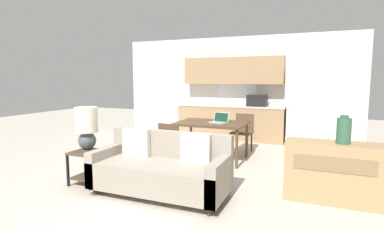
{
  "coord_description": "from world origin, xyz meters",
  "views": [
    {
      "loc": [
        2.02,
        -3.35,
        1.58
      ],
      "look_at": [
        0.04,
        1.5,
        0.95
      ],
      "focal_mm": 28.0,
      "sensor_mm": 36.0,
      "label": 1
    }
  ],
  "objects_px": {
    "refrigerator": "(305,109)",
    "credenza": "(332,172)",
    "couch": "(162,169)",
    "dining_chair_near_left": "(172,143)",
    "dining_chair_far_right": "(243,130)",
    "table_lamp": "(87,126)",
    "side_table": "(88,162)",
    "laptop": "(220,120)",
    "dining_table": "(212,126)",
    "vase": "(344,130)"
  },
  "relations": [
    {
      "from": "side_table",
      "to": "laptop",
      "type": "relative_size",
      "value": 1.36
    },
    {
      "from": "dining_chair_near_left",
      "to": "table_lamp",
      "type": "bearing_deg",
      "value": 57.5
    },
    {
      "from": "refrigerator",
      "to": "side_table",
      "type": "relative_size",
      "value": 3.47
    },
    {
      "from": "credenza",
      "to": "vase",
      "type": "xyz_separation_m",
      "value": [
        0.1,
        -0.02,
        0.56
      ]
    },
    {
      "from": "couch",
      "to": "table_lamp",
      "type": "distance_m",
      "value": 1.35
    },
    {
      "from": "refrigerator",
      "to": "dining_table",
      "type": "height_order",
      "value": "refrigerator"
    },
    {
      "from": "credenza",
      "to": "laptop",
      "type": "relative_size",
      "value": 3.13
    },
    {
      "from": "side_table",
      "to": "laptop",
      "type": "distance_m",
      "value": 2.54
    },
    {
      "from": "refrigerator",
      "to": "credenza",
      "type": "relative_size",
      "value": 1.5
    },
    {
      "from": "dining_chair_near_left",
      "to": "refrigerator",
      "type": "bearing_deg",
      "value": -120.08
    },
    {
      "from": "dining_table",
      "to": "credenza",
      "type": "bearing_deg",
      "value": -32.68
    },
    {
      "from": "dining_table",
      "to": "table_lamp",
      "type": "relative_size",
      "value": 2.02
    },
    {
      "from": "refrigerator",
      "to": "credenza",
      "type": "distance_m",
      "value": 3.47
    },
    {
      "from": "table_lamp",
      "to": "dining_chair_far_right",
      "type": "distance_m",
      "value": 3.36
    },
    {
      "from": "refrigerator",
      "to": "laptop",
      "type": "relative_size",
      "value": 4.7
    },
    {
      "from": "refrigerator",
      "to": "dining_chair_far_right",
      "type": "distance_m",
      "value": 1.75
    },
    {
      "from": "dining_table",
      "to": "table_lamp",
      "type": "bearing_deg",
      "value": -123.24
    },
    {
      "from": "side_table",
      "to": "credenza",
      "type": "relative_size",
      "value": 0.43
    },
    {
      "from": "refrigerator",
      "to": "dining_chair_near_left",
      "type": "bearing_deg",
      "value": -125.29
    },
    {
      "from": "vase",
      "to": "laptop",
      "type": "bearing_deg",
      "value": 145.94
    },
    {
      "from": "refrigerator",
      "to": "couch",
      "type": "distance_m",
      "value": 4.38
    },
    {
      "from": "refrigerator",
      "to": "laptop",
      "type": "height_order",
      "value": "refrigerator"
    },
    {
      "from": "refrigerator",
      "to": "vase",
      "type": "relative_size",
      "value": 4.86
    },
    {
      "from": "credenza",
      "to": "dining_chair_near_left",
      "type": "bearing_deg",
      "value": 169.28
    },
    {
      "from": "vase",
      "to": "table_lamp",
      "type": "bearing_deg",
      "value": -169.83
    },
    {
      "from": "table_lamp",
      "to": "dining_chair_far_right",
      "type": "relative_size",
      "value": 0.8
    },
    {
      "from": "dining_chair_near_left",
      "to": "vase",
      "type": "bearing_deg",
      "value": 174.44
    },
    {
      "from": "couch",
      "to": "dining_chair_near_left",
      "type": "xyz_separation_m",
      "value": [
        -0.37,
        1.08,
        0.13
      ]
    },
    {
      "from": "dining_chair_far_right",
      "to": "refrigerator",
      "type": "bearing_deg",
      "value": 48.99
    },
    {
      "from": "dining_table",
      "to": "dining_chair_far_right",
      "type": "relative_size",
      "value": 1.62
    },
    {
      "from": "couch",
      "to": "dining_chair_near_left",
      "type": "height_order",
      "value": "couch"
    },
    {
      "from": "couch",
      "to": "laptop",
      "type": "relative_size",
      "value": 4.98
    },
    {
      "from": "table_lamp",
      "to": "vase",
      "type": "distance_m",
      "value": 3.56
    },
    {
      "from": "couch",
      "to": "dining_chair_far_right",
      "type": "height_order",
      "value": "couch"
    },
    {
      "from": "dining_chair_far_right",
      "to": "laptop",
      "type": "bearing_deg",
      "value": -104.26
    },
    {
      "from": "couch",
      "to": "credenza",
      "type": "xyz_separation_m",
      "value": [
        2.16,
        0.6,
        0.04
      ]
    },
    {
      "from": "dining_table",
      "to": "credenza",
      "type": "height_order",
      "value": "credenza"
    },
    {
      "from": "dining_chair_near_left",
      "to": "side_table",
      "type": "bearing_deg",
      "value": 59.01
    },
    {
      "from": "table_lamp",
      "to": "vase",
      "type": "xyz_separation_m",
      "value": [
        3.5,
        0.63,
        0.07
      ]
    },
    {
      "from": "refrigerator",
      "to": "table_lamp",
      "type": "relative_size",
      "value": 2.65
    },
    {
      "from": "table_lamp",
      "to": "dining_chair_near_left",
      "type": "bearing_deg",
      "value": 52.28
    },
    {
      "from": "vase",
      "to": "laptop",
      "type": "xyz_separation_m",
      "value": [
        -2.04,
        1.38,
        -0.15
      ]
    },
    {
      "from": "couch",
      "to": "vase",
      "type": "distance_m",
      "value": 2.41
    },
    {
      "from": "side_table",
      "to": "dining_chair_far_right",
      "type": "xyz_separation_m",
      "value": [
        1.72,
        2.88,
        0.14
      ]
    },
    {
      "from": "dining_chair_near_left",
      "to": "laptop",
      "type": "height_order",
      "value": "laptop"
    },
    {
      "from": "credenza",
      "to": "dining_chair_near_left",
      "type": "relative_size",
      "value": 1.42
    },
    {
      "from": "dining_table",
      "to": "vase",
      "type": "relative_size",
      "value": 3.71
    },
    {
      "from": "couch",
      "to": "side_table",
      "type": "distance_m",
      "value": 1.22
    },
    {
      "from": "table_lamp",
      "to": "dining_chair_near_left",
      "type": "relative_size",
      "value": 0.8
    },
    {
      "from": "dining_table",
      "to": "vase",
      "type": "bearing_deg",
      "value": -31.87
    }
  ]
}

